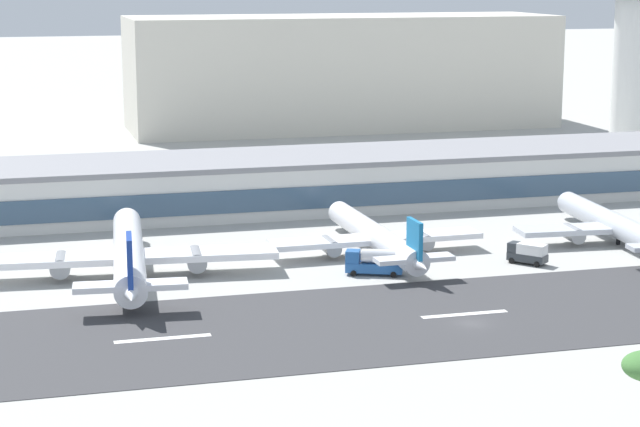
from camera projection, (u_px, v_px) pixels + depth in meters
The scene contains 12 objects.
ground_plane at pixel (471, 324), 150.40m from camera, with size 1400.00×1400.00×0.00m, color #A8A8A3.
runway_strip at pixel (460, 315), 154.15m from camera, with size 800.00×34.21×0.08m, color #38383A.
runway_centreline_dash_3 at pixel (163, 338), 144.09m from camera, with size 12.00×1.20×0.01m, color white.
runway_centreline_dash_4 at pixel (464, 314), 154.31m from camera, with size 12.00×1.20×0.01m, color white.
terminal_building at pixel (310, 180), 224.60m from camera, with size 198.00×25.25×10.14m.
control_tower at pixel (629, 51), 281.58m from camera, with size 14.49×14.49×43.23m.
distant_hotel_block at pixel (342, 72), 336.48m from camera, with size 122.05×36.44×32.02m, color beige.
airliner_navy_tail_gate_0 at pixel (129, 256), 171.80m from camera, with size 44.50×51.33×10.72m.
airliner_blue_tail_gate_1 at pixel (378, 238), 185.54m from camera, with size 34.73×44.00×9.18m.
airliner_black_tail_gate_2 at pixel (618, 227), 193.53m from camera, with size 34.39×44.44×9.28m.
service_fuel_truck_0 at pixel (374, 262), 174.19m from camera, with size 8.84×5.74×3.95m.
service_box_truck_1 at pixel (527, 253), 180.78m from camera, with size 5.74×6.11×3.25m.
Camera 1 is at (-56.58, -134.21, 44.62)m, focal length 65.55 mm.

